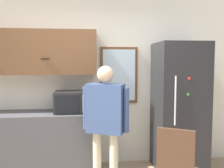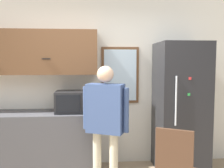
{
  "view_description": "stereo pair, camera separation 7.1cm",
  "coord_description": "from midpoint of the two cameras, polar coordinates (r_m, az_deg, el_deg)",
  "views": [
    {
      "loc": [
        -0.13,
        -2.12,
        1.63
      ],
      "look_at": [
        0.19,
        1.01,
        1.36
      ],
      "focal_mm": 40.0,
      "sensor_mm": 36.0,
      "label": 1
    },
    {
      "loc": [
        -0.06,
        -2.13,
        1.63
      ],
      "look_at": [
        0.19,
        1.01,
        1.36
      ],
      "focal_mm": 40.0,
      "sensor_mm": 36.0,
      "label": 2
    }
  ],
  "objects": [
    {
      "name": "back_wall",
      "position": [
        4.0,
        -4.53,
        0.88
      ],
      "size": [
        6.0,
        0.06,
        2.7
      ],
      "color": "silver",
      "rests_on": "ground_plane"
    },
    {
      "name": "counter",
      "position": [
        3.97,
        -20.66,
        -12.67
      ],
      "size": [
        2.22,
        0.59,
        0.9
      ],
      "color": "#4C4C51",
      "rests_on": "ground_plane"
    },
    {
      "name": "upper_cabinets",
      "position": [
        3.91,
        -20.8,
        6.79
      ],
      "size": [
        2.22,
        0.37,
        0.65
      ],
      "color": "brown"
    },
    {
      "name": "microwave",
      "position": [
        3.71,
        -9.83,
        -4.01
      ],
      "size": [
        0.47,
        0.42,
        0.31
      ],
      "color": "#232326",
      "rests_on": "counter"
    },
    {
      "name": "person",
      "position": [
        3.18,
        -2.14,
        -7.12
      ],
      "size": [
        0.57,
        0.38,
        1.59
      ],
      "rotation": [
        0.0,
        0.0,
        -0.41
      ],
      "color": "beige",
      "rests_on": "ground_plane"
    },
    {
      "name": "refrigerator",
      "position": [
        3.9,
        14.55,
        -5.09
      ],
      "size": [
        0.71,
        0.73,
        1.93
      ],
      "color": "#232326",
      "rests_on": "ground_plane"
    },
    {
      "name": "chair",
      "position": [
        2.81,
        13.78,
        -18.25
      ],
      "size": [
        0.55,
        0.55,
        0.97
      ],
      "rotation": [
        0.0,
        0.0,
        2.64
      ],
      "color": "#472D1E",
      "rests_on": "ground_plane"
    },
    {
      "name": "window",
      "position": [
        3.98,
        1.08,
        2.04
      ],
      "size": [
        0.59,
        0.05,
        0.89
      ],
      "color": "brown"
    }
  ]
}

